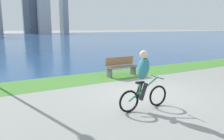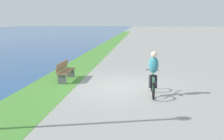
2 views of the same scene
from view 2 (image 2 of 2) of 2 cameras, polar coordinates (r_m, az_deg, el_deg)
ground_plane at (r=9.61m, az=2.28°, el=-4.28°), size 300.00×300.00×0.00m
grass_strip_bayside at (r=10.28m, az=-14.60°, el=-3.57°), size 120.00×2.11×0.01m
cyclist_lead at (r=8.46m, az=10.39°, el=-0.91°), size 1.62×0.52×1.66m
bench_near_path at (r=10.79m, az=-11.80°, el=-0.25°), size 1.50×0.47×0.90m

